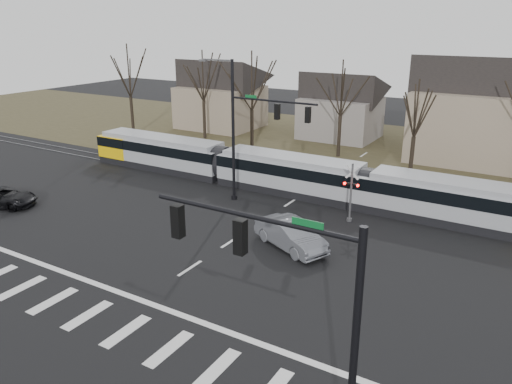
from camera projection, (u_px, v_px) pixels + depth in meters
The scene contains 16 objects.
ground at pixel (166, 284), 25.39m from camera, with size 140.00×140.00×0.00m, color black.
grass_verge at pixel (370, 150), 51.36m from camera, with size 140.00×28.00×0.01m, color #38331E.
crosswalk at pixel (106, 323), 22.14m from camera, with size 27.00×2.60×0.01m.
stop_line at pixel (141, 300), 23.93m from camera, with size 28.00×0.35×0.01m, color silver.
lane_dashes at pixel (302, 195), 38.38m from camera, with size 0.18×30.00×0.01m.
rail_pair at pixel (301, 195), 38.21m from camera, with size 90.00×1.52×0.06m.
tram at pixel (289, 173), 38.43m from camera, with size 38.66×2.87×2.93m.
sedan at pixel (290, 234), 29.22m from camera, with size 5.37×3.74×1.68m, color slate.
suv at pixel (3, 197), 35.86m from camera, with size 5.32×3.80×1.35m, color black.
signal_pole_near_right at pixel (292, 306), 13.94m from camera, with size 6.72×0.44×8.00m.
signal_pole_far at pixel (252, 126), 34.84m from camera, with size 9.28×0.44×10.20m.
rail_crossing_signal at pixel (351, 194), 32.74m from camera, with size 1.08×0.36×4.00m.
tree_row at pixel (374, 113), 43.89m from camera, with size 59.20×7.20×10.00m.
house_a at pixel (220, 91), 61.21m from camera, with size 9.72×8.64×8.60m.
house_b at pixel (341, 103), 55.73m from camera, with size 8.64×7.56×7.65m.
house_c at pixel (472, 106), 46.11m from camera, with size 10.80×8.64×10.10m.
Camera 1 is at (15.46, -16.93, 12.75)m, focal length 35.00 mm.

